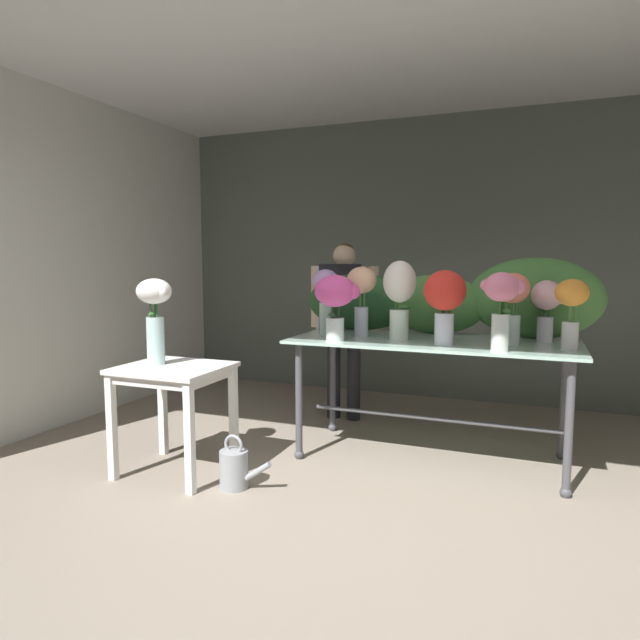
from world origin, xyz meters
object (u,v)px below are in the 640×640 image
at_px(display_table_glass, 432,358).
at_px(vase_rosy_tulips, 502,301).
at_px(vase_ivory_freesia, 399,293).
at_px(vase_white_roses_tall, 155,312).
at_px(side_table_white, 174,381).
at_px(vase_lilac_snapdragons, 326,293).
at_px(florist, 344,312).
at_px(vase_fuchsia_lilies, 336,297).
at_px(vase_scarlet_carnations, 444,298).
at_px(watering_can, 235,468).
at_px(vase_sunset_roses, 572,305).
at_px(vase_blush_stock, 546,304).
at_px(vase_coral_dahlias, 512,299).
at_px(vase_peach_ranunculus, 362,291).

distance_m(display_table_glass, vase_rosy_tulips, 0.74).
height_order(vase_ivory_freesia, vase_white_roses_tall, vase_ivory_freesia).
relative_size(side_table_white, vase_lilac_snapdragons, 1.49).
height_order(side_table_white, florist, florist).
height_order(florist, vase_rosy_tulips, florist).
bearing_deg(florist, vase_fuchsia_lilies, -73.82).
xyz_separation_m(florist, vase_lilac_snapdragons, (0.10, -0.70, 0.21)).
distance_m(side_table_white, vase_fuchsia_lilies, 1.23).
bearing_deg(vase_rosy_tulips, vase_white_roses_tall, -165.97).
height_order(florist, vase_scarlet_carnations, florist).
bearing_deg(vase_ivory_freesia, watering_can, -133.65).
distance_m(side_table_white, vase_ivory_freesia, 1.65).
bearing_deg(vase_scarlet_carnations, vase_rosy_tulips, -20.08).
height_order(florist, vase_white_roses_tall, florist).
distance_m(vase_sunset_roses, vase_white_roses_tall, 2.68).
height_order(vase_sunset_roses, watering_can, vase_sunset_roses).
height_order(vase_rosy_tulips, vase_blush_stock, vase_rosy_tulips).
bearing_deg(florist, vase_white_roses_tall, -115.72).
xyz_separation_m(vase_ivory_freesia, vase_blush_stock, (0.96, 0.26, -0.07)).
xyz_separation_m(florist, vase_rosy_tulips, (1.39, -1.07, 0.21)).
xyz_separation_m(vase_fuchsia_lilies, vase_white_roses_tall, (-1.07, -0.59, -0.09)).
bearing_deg(vase_white_roses_tall, vase_lilac_snapdragons, 46.24).
relative_size(side_table_white, vase_sunset_roses, 1.64).
bearing_deg(vase_ivory_freesia, vase_scarlet_carnations, -18.87).
distance_m(vase_rosy_tulips, vase_sunset_roses, 0.46).
height_order(vase_ivory_freesia, watering_can, vase_ivory_freesia).
bearing_deg(vase_blush_stock, watering_can, -147.74).
xyz_separation_m(vase_coral_dahlias, watering_can, (-1.58, -0.94, -1.04)).
xyz_separation_m(display_table_glass, vase_blush_stock, (0.73, 0.16, 0.39)).
relative_size(vase_sunset_roses, vase_lilac_snapdragons, 0.91).
relative_size(display_table_glass, vase_white_roses_tall, 3.40).
xyz_separation_m(vase_blush_stock, vase_white_roses_tall, (-2.43, -1.05, -0.04)).
height_order(vase_rosy_tulips, vase_coral_dahlias, vase_rosy_tulips).
distance_m(vase_coral_dahlias, vase_peach_ranunculus, 1.04).
xyz_separation_m(display_table_glass, vase_ivory_freesia, (-0.22, -0.10, 0.46)).
height_order(vase_coral_dahlias, vase_blush_stock, vase_coral_dahlias).
distance_m(florist, vase_sunset_roses, 2.00).
height_order(vase_rosy_tulips, vase_fuchsia_lilies, vase_rosy_tulips).
bearing_deg(display_table_glass, florist, 141.75).
xyz_separation_m(side_table_white, vase_lilac_snapdragons, (0.74, 0.91, 0.56)).
height_order(vase_rosy_tulips, vase_scarlet_carnations, vase_scarlet_carnations).
height_order(display_table_glass, vase_peach_ranunculus, vase_peach_ranunculus).
height_order(vase_rosy_tulips, vase_sunset_roses, vase_rosy_tulips).
bearing_deg(vase_blush_stock, vase_sunset_roses, -64.15).
relative_size(display_table_glass, vase_blush_stock, 4.62).
distance_m(vase_lilac_snapdragons, vase_white_roses_tall, 1.26).
xyz_separation_m(display_table_glass, vase_coral_dahlias, (0.52, -0.03, 0.43)).
distance_m(vase_ivory_freesia, vase_white_roses_tall, 1.67).
relative_size(vase_sunset_roses, vase_white_roses_tall, 0.77).
height_order(vase_ivory_freesia, vase_peach_ranunculus, vase_ivory_freesia).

